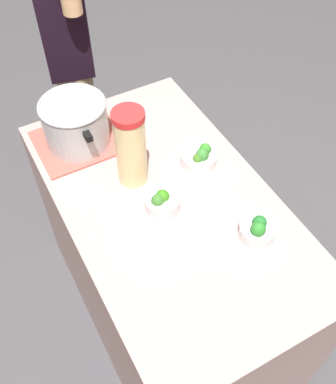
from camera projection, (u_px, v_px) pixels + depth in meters
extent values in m
plane|color=#464449|center=(168.00, 310.00, 2.28)|extent=(8.00, 8.00, 0.00)
cube|color=#A78986|center=(168.00, 265.00, 1.94)|extent=(1.25, 0.71, 0.88)
cube|color=#AC5348|center=(79.00, 141.00, 1.78)|extent=(0.29, 0.33, 0.01)
cylinder|color=#B7B7BC|center=(76.00, 123.00, 1.71)|extent=(0.25, 0.25, 0.18)
torus|color=#99999E|center=(72.00, 105.00, 1.64)|extent=(0.25, 0.25, 0.01)
cube|color=black|center=(88.00, 136.00, 1.60)|extent=(0.04, 0.02, 0.02)
cube|color=black|center=(60.00, 92.00, 1.75)|extent=(0.04, 0.02, 0.02)
cylinder|color=#F4D891|center=(131.00, 150.00, 1.56)|extent=(0.11, 0.11, 0.29)
cylinder|color=red|center=(128.00, 116.00, 1.44)|extent=(0.11, 0.11, 0.02)
ellipsoid|color=yellow|center=(128.00, 133.00, 1.51)|extent=(0.04, 0.04, 0.01)
cylinder|color=silver|center=(199.00, 158.00, 1.70)|extent=(0.14, 0.14, 0.05)
ellipsoid|color=#3A6A1E|center=(198.00, 159.00, 1.66)|extent=(0.04, 0.04, 0.04)
ellipsoid|color=#337F27|center=(205.00, 150.00, 1.68)|extent=(0.05, 0.05, 0.05)
ellipsoid|color=#367B32|center=(202.00, 155.00, 1.66)|extent=(0.05, 0.05, 0.06)
cylinder|color=silver|center=(163.00, 203.00, 1.56)|extent=(0.12, 0.12, 0.05)
ellipsoid|color=#39732B|center=(158.00, 201.00, 1.53)|extent=(0.04, 0.04, 0.05)
ellipsoid|color=#357E1A|center=(162.00, 197.00, 1.54)|extent=(0.05, 0.05, 0.06)
cylinder|color=silver|center=(257.00, 231.00, 1.49)|extent=(0.12, 0.12, 0.05)
ellipsoid|color=#346E30|center=(259.00, 224.00, 1.48)|extent=(0.04, 0.04, 0.05)
ellipsoid|color=#216D2A|center=(259.00, 223.00, 1.47)|extent=(0.05, 0.05, 0.06)
ellipsoid|color=#2C7B2A|center=(258.00, 229.00, 1.45)|extent=(0.05, 0.05, 0.06)
cylinder|color=tan|center=(89.00, 138.00, 2.45)|extent=(0.14, 0.14, 0.86)
cylinder|color=tan|center=(75.00, 116.00, 2.56)|extent=(0.14, 0.14, 0.86)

